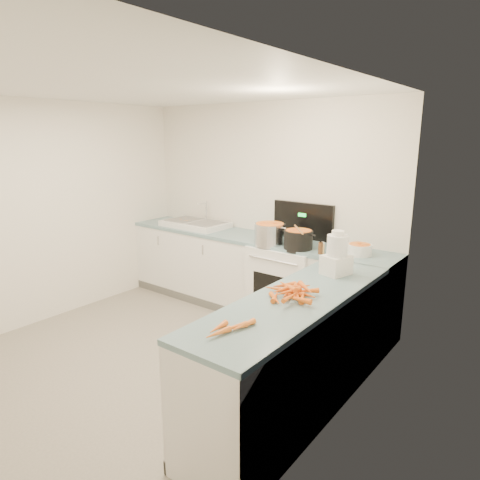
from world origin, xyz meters
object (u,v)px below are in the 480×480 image
Objects in this scene: extract_bottle at (321,248)px; spice_jar at (322,249)px; stove at (288,282)px; sink at (195,224)px; black_pot at (298,240)px; mixing_bowl at (359,250)px; food_processor at (337,256)px; steel_pot at (270,234)px.

extract_bottle is 1.20× the size of spice_jar.
stove reaches higher than extract_bottle.
sink is at bearing 174.06° from spice_jar.
extract_bottle is (0.29, -0.05, -0.03)m from black_pot.
sink is 1.95m from spice_jar.
black_pot reaches higher than spice_jar.
sink is at bearing 174.09° from black_pot.
spice_jar is at bearing -5.94° from sink.
sink is at bearing 179.46° from mixing_bowl.
sink is 2.23× the size of food_processor.
steel_pot is (1.29, -0.18, 0.07)m from sink.
sink is 7.11× the size of extract_bottle.
sink reaches higher than mixing_bowl.
stove is 13.47× the size of spice_jar.
sink is 1.66m from black_pot.
extract_bottle is 0.66m from food_processor.
spice_jar is 0.68m from food_processor.
mixing_bowl is at bearing -0.54° from sink.
spice_jar is at bearing 127.47° from food_processor.
mixing_bowl is 0.72m from food_processor.
food_processor reaches higher than black_pot.
stove is 1.31m from food_processor.
black_pot reaches higher than extract_bottle.
sink is 2.84× the size of black_pot.
food_processor is (0.41, -0.51, 0.11)m from extract_bottle.
spice_jar is (0.29, -0.03, -0.04)m from black_pot.
black_pot is 1.25× the size of mixing_bowl.
sink is at bearing 179.38° from stove.
stove is 5.63× the size of mixing_bowl.
steel_pot is 0.36m from black_pot.
mixing_bowl is 2.00× the size of extract_bottle.
extract_bottle is 0.02m from spice_jar.
food_processor is at bearing -27.76° from steel_pot.
extract_bottle reaches higher than mixing_bowl.
extract_bottle is (0.49, -0.21, 0.53)m from stove.
extract_bottle is (-0.33, -0.20, 0.00)m from mixing_bowl.
stove is 1.54m from sink.
food_processor is (0.41, -0.53, 0.12)m from spice_jar.
steel_pot reaches higher than mixing_bowl.
stove is 0.97m from mixing_bowl.
extract_bottle is at bearing 128.66° from food_processor.
food_processor is at bearing -17.34° from sink.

